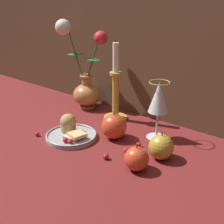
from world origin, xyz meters
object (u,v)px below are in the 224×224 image
at_px(wine_glass, 158,100).
at_px(apple_near_glass, 136,159).
at_px(candlestick, 116,94).
at_px(apple_beside_vase, 162,146).
at_px(vase, 85,80).
at_px(plate_with_pastries, 71,132).
at_px(apple_at_table_edge, 114,126).

bearing_deg(wine_glass, apple_near_glass, -74.05).
bearing_deg(apple_near_glass, candlestick, 137.25).
height_order(candlestick, apple_beside_vase, candlestick).
height_order(vase, wine_glass, vase).
bearing_deg(plate_with_pastries, apple_beside_vase, 13.06).
height_order(wine_glass, apple_beside_vase, wine_glass).
height_order(vase, apple_beside_vase, vase).
height_order(candlestick, apple_near_glass, candlestick).
bearing_deg(apple_beside_vase, candlestick, 153.33).
height_order(vase, plate_with_pastries, vase).
bearing_deg(vase, apple_beside_vase, -19.75).
xyz_separation_m(vase, plate_with_pastries, (0.15, -0.24, -0.10)).
distance_m(plate_with_pastries, wine_glass, 0.31).
bearing_deg(plate_with_pastries, wine_glass, 37.90).
bearing_deg(apple_beside_vase, wine_glass, 127.23).
bearing_deg(candlestick, apple_beside_vase, -26.67).
bearing_deg(apple_at_table_edge, wine_glass, 40.10).
distance_m(wine_glass, apple_beside_vase, 0.16).
xyz_separation_m(plate_with_pastries, apple_near_glass, (0.29, -0.03, 0.02)).
height_order(wine_glass, candlestick, candlestick).
bearing_deg(wine_glass, vase, 171.08).
relative_size(apple_near_glass, apple_at_table_edge, 0.84).
xyz_separation_m(wine_glass, apple_near_glass, (0.06, -0.21, -0.10)).
distance_m(vase, apple_near_glass, 0.52).
distance_m(apple_beside_vase, apple_near_glass, 0.10).
bearing_deg(plate_with_pastries, apple_near_glass, -5.56).
xyz_separation_m(candlestick, apple_beside_vase, (0.28, -0.14, -0.06)).
xyz_separation_m(candlestick, apple_at_table_edge, (0.09, -0.13, -0.06)).
xyz_separation_m(apple_near_glass, apple_at_table_edge, (-0.17, 0.11, 0.01)).
bearing_deg(plate_with_pastries, vase, 122.87).
relative_size(vase, apple_beside_vase, 4.08).
distance_m(vase, wine_glass, 0.39).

